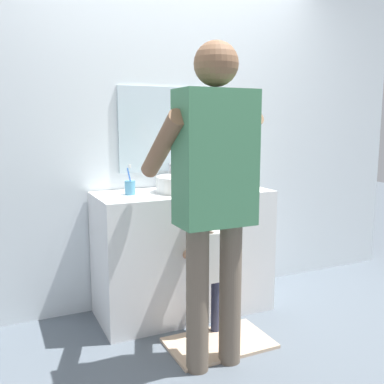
# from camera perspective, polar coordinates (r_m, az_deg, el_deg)

# --- Properties ---
(ground_plane) EXTENTS (14.00, 14.00, 0.00)m
(ground_plane) POSITION_cam_1_polar(r_m,az_deg,el_deg) (3.07, 1.24, -17.36)
(ground_plane) COLOR slate
(back_wall) EXTENTS (4.40, 0.10, 2.70)m
(back_wall) POSITION_cam_1_polar(r_m,az_deg,el_deg) (3.32, -3.48, 8.76)
(back_wall) COLOR silver
(back_wall) RESTS_ON ground
(vanity_cabinet) EXTENTS (1.23, 0.54, 0.89)m
(vanity_cabinet) POSITION_cam_1_polar(r_m,az_deg,el_deg) (3.16, -1.16, -7.91)
(vanity_cabinet) COLOR white
(vanity_cabinet) RESTS_ON ground
(sink_basin) EXTENTS (0.39, 0.39, 0.11)m
(sink_basin) POSITION_cam_1_polar(r_m,az_deg,el_deg) (3.03, -1.04, 1.09)
(sink_basin) COLOR silver
(sink_basin) RESTS_ON vanity_cabinet
(faucet) EXTENTS (0.18, 0.14, 0.18)m
(faucet) POSITION_cam_1_polar(r_m,az_deg,el_deg) (3.24, -2.73, 2.04)
(faucet) COLOR #B7BABF
(faucet) RESTS_ON vanity_cabinet
(toothbrush_cup) EXTENTS (0.07, 0.07, 0.21)m
(toothbrush_cup) POSITION_cam_1_polar(r_m,az_deg,el_deg) (2.94, -8.14, 0.62)
(toothbrush_cup) COLOR #4C8EB2
(toothbrush_cup) RESTS_ON vanity_cabinet
(soap_bottle) EXTENTS (0.06, 0.06, 0.17)m
(soap_bottle) POSITION_cam_1_polar(r_m,az_deg,el_deg) (3.16, 3.95, 1.58)
(soap_bottle) COLOR gold
(soap_bottle) RESTS_ON vanity_cabinet
(bath_mat) EXTENTS (0.64, 0.40, 0.02)m
(bath_mat) POSITION_cam_1_polar(r_m,az_deg,el_deg) (2.87, 3.58, -19.17)
(bath_mat) COLOR #CCAD8E
(bath_mat) RESTS_ON ground
(child_toddler) EXTENTS (0.25, 0.25, 0.80)m
(child_toddler) POSITION_cam_1_polar(r_m,az_deg,el_deg) (2.80, 2.21, -9.42)
(child_toddler) COLOR #2D334C
(child_toddler) RESTS_ON ground
(adult_parent) EXTENTS (0.55, 0.58, 1.78)m
(adult_parent) POSITION_cam_1_polar(r_m,az_deg,el_deg) (2.33, 2.86, 1.73)
(adult_parent) COLOR #6B5B4C
(adult_parent) RESTS_ON ground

